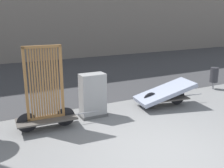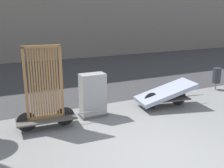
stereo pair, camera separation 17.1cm
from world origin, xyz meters
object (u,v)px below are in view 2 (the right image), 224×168
bike_cart_with_bedframe (45,100)px  trash_bin (217,76)px  bike_cart_with_mattress (166,93)px  utility_cabinet (93,97)px

bike_cart_with_bedframe → trash_bin: bike_cart_with_bedframe is taller
bike_cart_with_bedframe → bike_cart_with_mattress: bearing=2.9°
utility_cabinet → trash_bin: utility_cabinet is taller
bike_cart_with_mattress → utility_cabinet: (-2.47, 0.28, 0.16)m
utility_cabinet → bike_cart_with_bedframe: bearing=-169.1°
bike_cart_with_mattress → utility_cabinet: utility_cabinet is taller
bike_cart_with_mattress → trash_bin: 3.19m
bike_cart_with_mattress → trash_bin: size_ratio=2.75×
bike_cart_with_mattress → trash_bin: (3.10, 0.76, 0.13)m
bike_cart_with_bedframe → bike_cart_with_mattress: bike_cart_with_bedframe is taller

